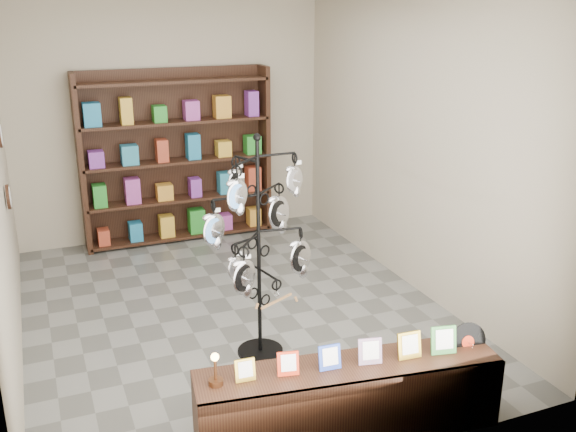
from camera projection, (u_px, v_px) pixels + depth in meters
name	position (u px, v px, depth m)	size (l,w,h in m)	color
ground	(234.00, 310.00, 6.50)	(5.00, 5.00, 0.00)	slate
room_envelope	(229.00, 129.00, 5.92)	(5.00, 5.00, 5.00)	#AAA189
display_tree	(259.00, 232.00, 5.36)	(1.07, 1.07, 1.98)	black
front_shelf	(349.00, 398.00, 4.59)	(2.23, 0.75, 0.77)	black
back_shelving	(177.00, 162.00, 8.19)	(2.42, 0.36, 2.20)	black
wall_clocks	(4.00, 166.00, 6.02)	(0.03, 0.24, 0.84)	black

